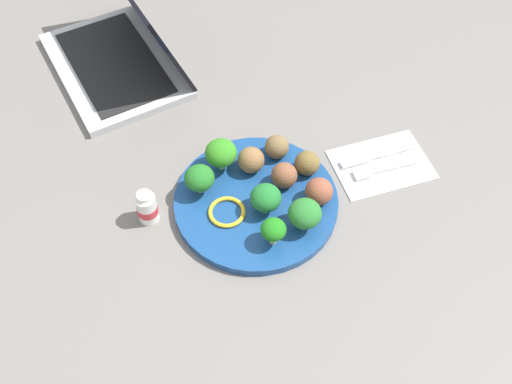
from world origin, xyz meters
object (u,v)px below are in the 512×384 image
at_px(meatball_mid_left, 284,175).
at_px(napkin, 381,164).
at_px(broccoli_floret_front_right, 305,214).
at_px(laptop, 122,51).
at_px(broccoli_floret_mid_right, 275,230).
at_px(broccoli_floret_back_right, 199,178).
at_px(broccoli_floret_near_rim, 221,153).
at_px(meatball_back_left, 277,147).
at_px(yogurt_bottle, 147,208).
at_px(meatball_near_rim, 319,191).
at_px(fork, 382,171).
at_px(meatball_far_rim, 251,160).
at_px(broccoli_floret_back_left, 266,198).
at_px(knife, 374,156).
at_px(pepper_ring_mid_left, 227,212).
at_px(plate, 256,202).
at_px(meatball_back_right, 307,163).

height_order(meatball_mid_left, napkin, meatball_mid_left).
relative_size(broccoli_floret_front_right, laptop, 0.16).
height_order(broccoli_floret_mid_right, broccoli_floret_back_right, broccoli_floret_back_right).
xyz_separation_m(broccoli_floret_near_rim, meatball_back_left, (-0.10, 0.00, -0.02)).
height_order(napkin, yogurt_bottle, yogurt_bottle).
distance_m(meatball_near_rim, fork, 0.14).
bearing_deg(broccoli_floret_mid_right, meatball_mid_left, -117.15).
height_order(broccoli_floret_mid_right, meatball_far_rim, broccoli_floret_mid_right).
distance_m(broccoli_floret_near_rim, napkin, 0.29).
bearing_deg(broccoli_floret_front_right, fork, -158.16).
bearing_deg(broccoli_floret_mid_right, napkin, -157.05).
height_order(broccoli_floret_back_left, napkin, broccoli_floret_back_left).
bearing_deg(knife, yogurt_bottle, 0.24).
distance_m(broccoli_floret_mid_right, broccoli_floret_front_right, 0.06).
bearing_deg(pepper_ring_mid_left, broccoli_floret_mid_right, 127.06).
bearing_deg(broccoli_floret_near_rim, pepper_ring_mid_left, 78.62).
xyz_separation_m(plate, knife, (-0.24, -0.03, -0.00)).
bearing_deg(yogurt_bottle, broccoli_floret_front_right, 156.19).
bearing_deg(meatball_far_rim, broccoli_floret_front_right, 107.76).
bearing_deg(knife, meatball_back_right, 0.45).
bearing_deg(meatball_mid_left, pepper_ring_mid_left, 14.86).
bearing_deg(meatball_mid_left, broccoli_floret_back_left, 41.18).
xyz_separation_m(broccoli_floret_front_right, meatball_back_right, (-0.05, -0.11, -0.01)).
bearing_deg(broccoli_floret_near_rim, broccoli_floret_back_left, 111.83).
height_order(meatball_near_rim, meatball_back_right, meatball_near_rim).
bearing_deg(broccoli_floret_mid_right, plate, -88.74).
height_order(broccoli_floret_near_rim, broccoli_floret_front_right, broccoli_floret_near_rim).
distance_m(broccoli_floret_front_right, napkin, 0.21).
relative_size(broccoli_floret_near_rim, meatball_mid_left, 1.32).
relative_size(meatball_near_rim, laptop, 0.13).
distance_m(broccoli_floret_front_right, laptop, 0.54).
bearing_deg(broccoli_floret_near_rim, meatball_near_rim, 138.37).
relative_size(plate, broccoli_floret_near_rim, 4.69).
relative_size(plate, fork, 2.33).
distance_m(meatball_back_right, knife, 0.14).
bearing_deg(fork, napkin, -113.47).
distance_m(meatball_mid_left, meatball_far_rim, 0.07).
xyz_separation_m(meatball_near_rim, knife, (-0.14, -0.07, -0.03)).
relative_size(plate, meatball_far_rim, 5.99).
xyz_separation_m(pepper_ring_mid_left, napkin, (-0.30, -0.03, -0.02)).
relative_size(meatball_mid_left, napkin, 0.27).
distance_m(broccoli_floret_back_right, meatball_far_rim, 0.10).
bearing_deg(broccoli_floret_back_left, meatball_back_right, -149.82).
relative_size(broccoli_floret_back_right, pepper_ring_mid_left, 0.87).
distance_m(broccoli_floret_back_right, fork, 0.33).
relative_size(broccoli_floret_mid_right, meatball_far_rim, 1.09).
relative_size(broccoli_floret_front_right, yogurt_bottle, 0.86).
xyz_separation_m(pepper_ring_mid_left, knife, (-0.29, -0.04, -0.01)).
height_order(meatball_back_left, pepper_ring_mid_left, meatball_back_left).
distance_m(meatball_far_rim, meatball_back_left, 0.06).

